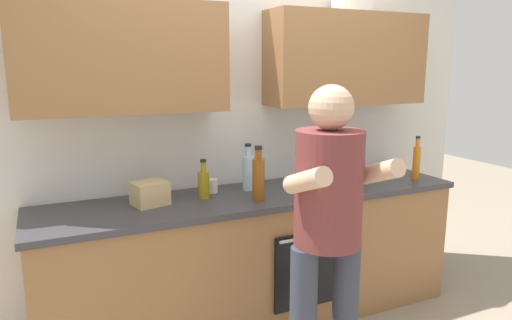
# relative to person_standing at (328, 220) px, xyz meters

# --- Properties ---
(ground_plane) EXTENTS (12.00, 12.00, 0.00)m
(ground_plane) POSITION_rel_person_standing_xyz_m (-0.01, 0.82, -0.97)
(ground_plane) COLOR gray
(back_wall_unit) EXTENTS (4.00, 0.38, 2.50)m
(back_wall_unit) POSITION_rel_person_standing_xyz_m (-0.01, 1.09, 0.53)
(back_wall_unit) COLOR silver
(back_wall_unit) RESTS_ON ground
(counter) EXTENTS (2.84, 0.67, 0.90)m
(counter) POSITION_rel_person_standing_xyz_m (-0.01, 0.82, -0.52)
(counter) COLOR olive
(counter) RESTS_ON ground
(person_standing) EXTENTS (0.49, 0.45, 1.64)m
(person_standing) POSITION_rel_person_standing_xyz_m (0.00, 0.00, 0.00)
(person_standing) COLOR #383D4C
(person_standing) RESTS_ON ground
(bottle_oil) EXTENTS (0.07, 0.07, 0.25)m
(bottle_oil) POSITION_rel_person_standing_xyz_m (-0.36, 0.87, 0.03)
(bottle_oil) COLOR olive
(bottle_oil) RESTS_ON counter
(bottle_syrup) EXTENTS (0.08, 0.08, 0.34)m
(bottle_syrup) POSITION_rel_person_standing_xyz_m (-0.06, 0.68, 0.08)
(bottle_syrup) COLOR #8C4C14
(bottle_syrup) RESTS_ON counter
(bottle_juice) EXTENTS (0.05, 0.05, 0.32)m
(bottle_juice) POSITION_rel_person_standing_xyz_m (1.24, 0.70, 0.07)
(bottle_juice) COLOR orange
(bottle_juice) RESTS_ON counter
(bottle_water) EXTENTS (0.08, 0.08, 0.32)m
(bottle_water) POSITION_rel_person_standing_xyz_m (-0.02, 0.93, 0.06)
(bottle_water) COLOR silver
(bottle_water) RESTS_ON counter
(bottle_soda) EXTENTS (0.07, 0.07, 0.28)m
(bottle_soda) POSITION_rel_person_standing_xyz_m (0.32, 0.69, 0.05)
(bottle_soda) COLOR #198C33
(bottle_soda) RESTS_ON counter
(cup_coffee) EXTENTS (0.08, 0.08, 0.09)m
(cup_coffee) POSITION_rel_person_standing_xyz_m (-0.27, 0.98, -0.02)
(cup_coffee) COLOR white
(cup_coffee) RESTS_ON counter
(cup_stoneware) EXTENTS (0.07, 0.07, 0.11)m
(cup_stoneware) POSITION_rel_person_standing_xyz_m (0.80, 0.74, -0.02)
(cup_stoneware) COLOR slate
(cup_stoneware) RESTS_ON counter
(grocery_bag_bread) EXTENTS (0.23, 0.20, 0.14)m
(grocery_bag_bread) POSITION_rel_person_standing_xyz_m (-0.70, 0.87, 0.00)
(grocery_bag_bread) COLOR tan
(grocery_bag_bread) RESTS_ON counter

